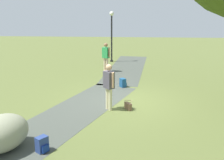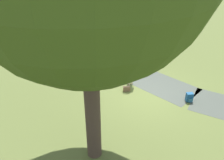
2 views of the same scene
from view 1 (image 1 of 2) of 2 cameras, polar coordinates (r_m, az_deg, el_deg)
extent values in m
plane|color=#566130|center=(10.37, 3.41, -4.49)|extent=(48.00, 48.00, 0.00)
cube|color=#434840|center=(16.18, 3.20, 2.62)|extent=(8.15, 2.74, 0.01)
cube|color=#434840|center=(9.04, -9.61, -7.67)|extent=(8.17, 4.66, 0.01)
cylinder|color=black|center=(18.05, -0.08, 4.08)|extent=(0.20, 0.20, 0.10)
cylinder|color=black|center=(17.84, -0.08, 8.64)|extent=(0.10, 0.10, 2.99)
sphere|color=white|center=(17.73, -0.08, 13.90)|extent=(0.28, 0.28, 0.28)
ellipsoid|color=gray|center=(7.32, -22.22, -10.37)|extent=(1.72, 1.55, 0.91)
cylinder|color=beige|center=(9.33, -0.37, -4.15)|extent=(0.13, 0.13, 0.79)
cylinder|color=beige|center=(9.45, -0.96, -3.90)|extent=(0.13, 0.13, 0.79)
cube|color=#4C4750|center=(9.19, -0.68, 0.05)|extent=(0.43, 0.42, 0.59)
cylinder|color=tan|center=(9.01, 0.16, -0.03)|extent=(0.08, 0.08, 0.53)
cylinder|color=tan|center=(9.35, -1.49, 0.52)|extent=(0.08, 0.08, 0.53)
sphere|color=tan|center=(9.09, -0.68, 2.69)|extent=(0.21, 0.21, 0.21)
cylinder|color=beige|center=(15.15, -1.54, 3.29)|extent=(0.13, 0.13, 0.78)
cylinder|color=beige|center=(15.05, -1.06, 3.22)|extent=(0.13, 0.13, 0.78)
cube|color=green|center=(14.98, -1.32, 5.82)|extent=(0.39, 0.43, 0.59)
cylinder|color=#906546|center=(15.10, -1.99, 6.02)|extent=(0.08, 0.08, 0.52)
cylinder|color=#906546|center=(14.84, -0.64, 5.87)|extent=(0.08, 0.08, 0.52)
sphere|color=#906546|center=(14.92, -1.33, 7.45)|extent=(0.21, 0.21, 0.21)
cube|color=brown|center=(9.51, 3.43, -5.56)|extent=(0.33, 0.28, 0.24)
torus|color=brown|center=(9.45, 3.45, -4.54)|extent=(0.38, 0.38, 0.02)
cube|color=navy|center=(7.04, -14.63, -13.02)|extent=(0.34, 0.32, 0.40)
cube|color=navy|center=(6.99, -13.93, -13.96)|extent=(0.19, 0.16, 0.18)
cube|color=navy|center=(12.14, 2.28, -0.59)|extent=(0.34, 0.32, 0.40)
cube|color=#275C7A|center=(12.22, 2.81, -0.88)|extent=(0.20, 0.15, 0.18)
camera|label=2|loc=(15.34, 44.33, 21.41)|focal=39.68mm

